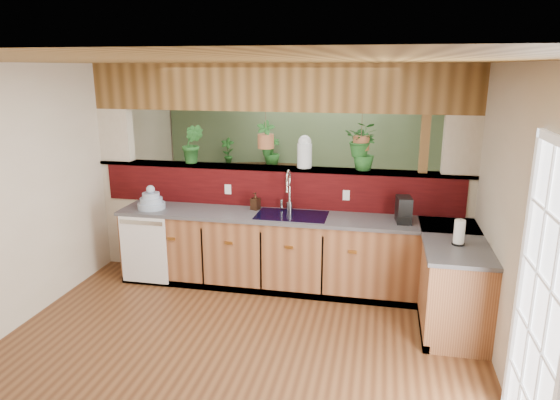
% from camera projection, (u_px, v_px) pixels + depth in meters
% --- Properties ---
extents(ground, '(4.60, 7.00, 0.01)m').
position_uv_depth(ground, '(250.00, 324.00, 5.12)').
color(ground, '#59341B').
rests_on(ground, ground).
extents(ceiling, '(4.60, 7.00, 0.01)m').
position_uv_depth(ceiling, '(246.00, 62.00, 4.44)').
color(ceiling, brown).
rests_on(ceiling, ground).
extents(wall_back, '(4.60, 0.02, 2.60)m').
position_uv_depth(wall_back, '(305.00, 147.00, 8.09)').
color(wall_back, beige).
rests_on(wall_back, ground).
extents(wall_left, '(0.02, 7.00, 2.60)m').
position_uv_depth(wall_left, '(36.00, 191.00, 5.23)').
color(wall_left, beige).
rests_on(wall_left, ground).
extents(wall_right, '(0.02, 7.00, 2.60)m').
position_uv_depth(wall_right, '(504.00, 217.00, 4.33)').
color(wall_right, beige).
rests_on(wall_right, ground).
extents(pass_through_partition, '(4.60, 0.21, 2.60)m').
position_uv_depth(pass_through_partition, '(280.00, 183.00, 6.08)').
color(pass_through_partition, beige).
rests_on(pass_through_partition, ground).
extents(pass_through_ledge, '(4.60, 0.21, 0.04)m').
position_uv_depth(pass_through_ledge, '(277.00, 168.00, 6.04)').
color(pass_through_ledge, brown).
rests_on(pass_through_ledge, ground).
extents(header_beam, '(4.60, 0.15, 0.55)m').
position_uv_depth(header_beam, '(277.00, 88.00, 5.79)').
color(header_beam, brown).
rests_on(header_beam, ground).
extents(sage_backwall, '(4.55, 0.02, 2.55)m').
position_uv_depth(sage_backwall, '(304.00, 147.00, 8.07)').
color(sage_backwall, '#5A744F').
rests_on(sage_backwall, ground).
extents(countertop, '(4.14, 1.52, 0.90)m').
position_uv_depth(countertop, '(341.00, 259.00, 5.66)').
color(countertop, brown).
rests_on(countertop, ground).
extents(dishwasher, '(0.58, 0.03, 0.82)m').
position_uv_depth(dishwasher, '(143.00, 250.00, 5.92)').
color(dishwasher, white).
rests_on(dishwasher, ground).
extents(navy_sink, '(0.82, 0.50, 0.18)m').
position_uv_depth(navy_sink, '(292.00, 222.00, 5.78)').
color(navy_sink, black).
rests_on(navy_sink, countertop).
extents(french_door, '(0.06, 1.02, 2.16)m').
position_uv_depth(french_door, '(539.00, 312.00, 3.17)').
color(french_door, white).
rests_on(french_door, ground).
extents(faucet, '(0.22, 0.22, 0.51)m').
position_uv_depth(faucet, '(288.00, 189.00, 5.84)').
color(faucet, '#B7B7B2').
rests_on(faucet, countertop).
extents(dish_stack, '(0.33, 0.33, 0.29)m').
position_uv_depth(dish_stack, '(151.00, 201.00, 6.01)').
color(dish_stack, '#95A7C1').
rests_on(dish_stack, countertop).
extents(soap_dispenser, '(0.12, 0.12, 0.21)m').
position_uv_depth(soap_dispenser, '(255.00, 201.00, 5.96)').
color(soap_dispenser, '#321D12').
rests_on(soap_dispenser, countertop).
extents(coffee_maker, '(0.15, 0.26, 0.29)m').
position_uv_depth(coffee_maker, '(404.00, 211.00, 5.46)').
color(coffee_maker, black).
rests_on(coffee_maker, countertop).
extents(paper_towel, '(0.12, 0.12, 0.26)m').
position_uv_depth(paper_towel, '(459.00, 233.00, 4.78)').
color(paper_towel, black).
rests_on(paper_towel, countertop).
extents(glass_jar, '(0.18, 0.18, 0.39)m').
position_uv_depth(glass_jar, '(305.00, 152.00, 5.92)').
color(glass_jar, silver).
rests_on(glass_jar, pass_through_ledge).
extents(ledge_plant_left, '(0.29, 0.24, 0.49)m').
position_uv_depth(ledge_plant_left, '(193.00, 144.00, 6.18)').
color(ledge_plant_left, '#1E551F').
rests_on(ledge_plant_left, pass_through_ledge).
extents(ledge_plant_right, '(0.29, 0.29, 0.43)m').
position_uv_depth(ledge_plant_right, '(364.00, 152.00, 5.78)').
color(ledge_plant_right, '#1E551F').
rests_on(ledge_plant_right, pass_through_ledge).
extents(hanging_plant_a, '(0.23, 0.20, 0.55)m').
position_uv_depth(hanging_plant_a, '(266.00, 127.00, 5.94)').
color(hanging_plant_a, brown).
rests_on(hanging_plant_a, header_beam).
extents(hanging_plant_b, '(0.38, 0.33, 0.53)m').
position_uv_depth(hanging_plant_b, '(362.00, 124.00, 5.70)').
color(hanging_plant_b, brown).
rests_on(hanging_plant_b, header_beam).
extents(shelving_console, '(1.63, 0.89, 1.05)m').
position_uv_depth(shelving_console, '(257.00, 196.00, 8.21)').
color(shelving_console, black).
rests_on(shelving_console, ground).
extents(shelf_plant_a, '(0.22, 0.15, 0.42)m').
position_uv_depth(shelf_plant_a, '(228.00, 151.00, 8.11)').
color(shelf_plant_a, '#1E551F').
rests_on(shelf_plant_a, shelving_console).
extents(shelf_plant_b, '(0.32, 0.32, 0.45)m').
position_uv_depth(shelf_plant_b, '(272.00, 151.00, 7.96)').
color(shelf_plant_b, '#1E551F').
rests_on(shelf_plant_b, shelving_console).
extents(floor_plant, '(0.71, 0.64, 0.69)m').
position_uv_depth(floor_plant, '(327.00, 218.00, 7.54)').
color(floor_plant, '#1E551F').
rests_on(floor_plant, ground).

